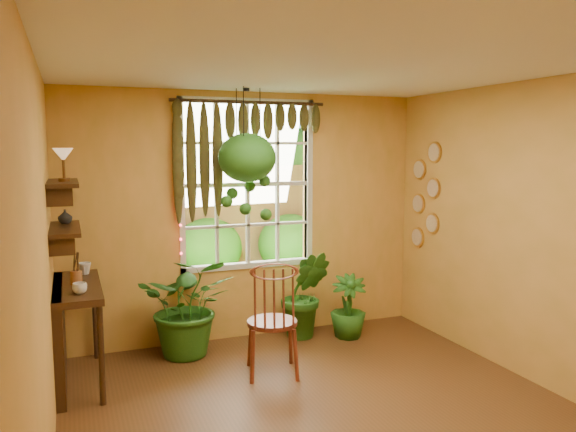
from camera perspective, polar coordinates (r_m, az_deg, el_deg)
name	(u,v)px	position (r m, az deg, el deg)	size (l,w,h in m)	color
floor	(339,427)	(4.56, 5.20, -20.57)	(4.50, 4.50, 0.00)	#573319
ceiling	(343,62)	(4.08, 5.64, 15.33)	(4.50, 4.50, 0.00)	white
wall_back	(248,216)	(6.18, -4.04, -0.05)	(4.00, 4.00, 0.00)	#E09F4C
wall_left	(42,274)	(3.68, -23.71, -5.45)	(4.50, 4.50, 0.00)	#E09F4C
wall_right	(550,236)	(5.31, 25.06, -1.85)	(4.50, 4.50, 0.00)	#E09F4C
window	(247,184)	(6.17, -4.15, 3.21)	(1.52, 0.10, 1.86)	silver
valance_vine	(243,131)	(6.02, -4.63, 8.60)	(1.70, 0.12, 1.10)	#351D0E
string_lights	(179,182)	(5.90, -10.97, 3.41)	(0.03, 0.03, 1.54)	#FF2633
wall_plates	(425,196)	(6.63, 13.77, 1.99)	(0.04, 0.32, 1.10)	beige
counter_ledge	(65,324)	(5.43, -21.68, -10.14)	(0.40, 1.20, 0.90)	#351D0E
shelf_lower	(65,229)	(5.25, -21.73, -1.23)	(0.25, 0.90, 0.04)	#351D0E
shelf_upper	(63,183)	(5.21, -21.92, 3.13)	(0.25, 0.90, 0.04)	#351D0E
backyard	(187,191)	(10.71, -10.24, 2.49)	(14.00, 10.00, 12.00)	#295F1B
windsor_chair	(273,337)	(5.31, -1.57, -12.18)	(0.57, 0.59, 1.25)	maroon
potted_plant_left	(189,305)	(5.82, -10.05, -8.92)	(0.94, 0.81, 1.04)	#165115
potted_plant_mid	(305,294)	(6.27, 1.75, -7.95)	(0.54, 0.43, 0.98)	#165115
potted_plant_right	(348,306)	(6.34, 6.13, -9.12)	(0.39, 0.39, 0.70)	#165115
hanging_basket	(247,165)	(5.74, -4.17, 5.15)	(0.59, 0.59, 1.35)	black
cup_a	(80,288)	(4.99, -20.40, -6.90)	(0.12, 0.12, 0.09)	silver
cup_b	(85,268)	(5.72, -19.96, -5.03)	(0.12, 0.12, 0.11)	beige
brush_jar	(76,268)	(5.31, -20.74, -5.00)	(0.10, 0.10, 0.37)	brown
shelf_vase	(65,217)	(5.47, -21.71, -0.05)	(0.12, 0.12, 0.13)	#B2AD99
tiffany_lamp	(63,157)	(5.13, -21.88, 5.60)	(0.17, 0.17, 0.28)	brown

